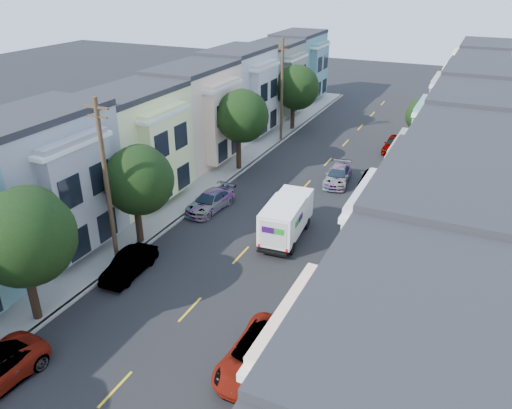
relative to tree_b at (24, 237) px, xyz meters
The scene contains 23 objects.
ground 8.85m from the tree_b, 31.71° to the left, with size 160.00×160.00×0.00m, color black.
road_slab 20.50m from the tree_b, 71.55° to the left, with size 12.00×70.00×0.02m, color black.
curb_left 19.49m from the tree_b, 89.24° to the left, with size 0.30×70.00×0.15m, color gray.
curb_right 23.07m from the tree_b, 56.83° to the left, with size 0.30×70.00×0.15m, color gray.
sidewalk_left 19.52m from the tree_b, 93.18° to the left, with size 2.60×70.00×0.15m, color gray.
sidewalk_right 23.79m from the tree_b, 54.15° to the left, with size 2.60×70.00×0.15m, color gray.
centerline 20.50m from the tree_b, 71.55° to the left, with size 0.12×70.00×0.01m, color gold.
townhouse_row_left 20.10m from the tree_b, 104.39° to the left, with size 5.00×70.00×8.50m, color gray.
townhouse_row_right 26.17m from the tree_b, 47.27° to the left, with size 5.00×70.00×8.50m, color gray.
tree_b is the anchor object (origin of this frame).
tree_c 8.58m from the tree_b, 90.00° to the left, with size 4.29×4.29×6.61m.
tree_d 22.83m from the tree_b, 90.00° to the left, with size 4.49×4.49×7.12m.
tree_e 35.95m from the tree_b, 90.00° to the left, with size 4.70×4.70×7.01m.
tree_far_r 36.64m from the tree_b, 68.87° to the left, with size 3.10×3.10×5.14m.
utility_pole_near 5.90m from the tree_b, 89.98° to the left, with size 1.60×0.26×10.00m.
utility_pole_far 31.90m from the tree_b, 90.00° to the left, with size 1.60×0.26×10.00m.
fedex_truck 15.78m from the tree_b, 58.74° to the left, with size 2.16×5.62×2.69m.
lead_sedan 25.35m from the tree_b, 70.18° to the left, with size 1.86×4.42×1.33m, color #222128.
parked_left_c 6.87m from the tree_b, 75.12° to the left, with size 1.43×4.04×1.35m, color #A9B2BD.
parked_left_d 15.38m from the tree_b, 84.57° to the left, with size 1.89×4.50×1.35m, color maroon.
parked_right_b 12.05m from the tree_b, ahead, with size 2.41×5.24×1.46m, color silver.
parked_right_c 26.58m from the tree_b, 64.73° to the left, with size 1.30×3.68×1.23m, color black.
parked_right_d 35.44m from the tree_b, 71.44° to the left, with size 1.73×4.53×1.47m, color black.
Camera 1 is at (12.00, -17.75, 16.24)m, focal length 35.00 mm.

